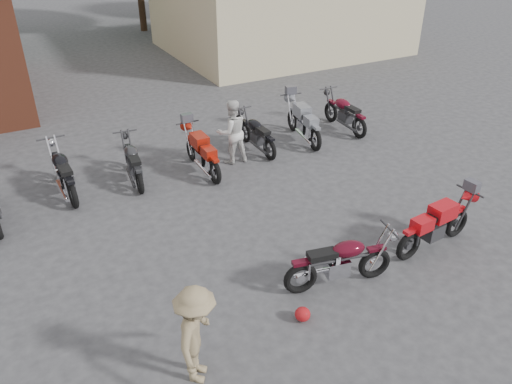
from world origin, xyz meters
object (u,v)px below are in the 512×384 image
row_bike_3 (133,160)px  row_bike_2 (63,170)px  row_bike_6 (303,120)px  row_bike_7 (345,111)px  helmet (303,314)px  row_bike_5 (256,132)px  person_tan (197,335)px  row_bike_4 (202,151)px  person_light (232,132)px  vintage_motorcycle (341,259)px  sportbike (437,223)px

row_bike_3 → row_bike_2: bearing=90.6°
row_bike_6 → row_bike_7: bearing=-78.2°
helmet → row_bike_5: size_ratio=0.14×
person_tan → row_bike_4: bearing=10.8°
person_tan → person_light: bearing=4.3°
vintage_motorcycle → person_light: 5.41m
vintage_motorcycle → row_bike_2: 6.83m
person_light → row_bike_2: (-4.18, 0.37, -0.26)m
row_bike_2 → row_bike_5: (5.09, -0.03, -0.06)m
sportbike → helmet: bearing=-176.8°
vintage_motorcycle → sportbike: vintage_motorcycle is taller
row_bike_3 → row_bike_6: (5.00, 0.12, 0.06)m
row_bike_2 → row_bike_4: size_ratio=1.04×
person_tan → row_bike_7: (7.42, 6.49, -0.22)m
vintage_motorcycle → row_bike_4: (-0.41, 5.25, 0.00)m
row_bike_3 → person_tan: bearing=177.8°
row_bike_6 → person_tan: bearing=145.8°
person_tan → row_bike_5: bearing=-0.2°
row_bike_5 → row_bike_6: 1.52m
helmet → row_bike_6: (3.99, 6.16, 0.49)m
person_light → row_bike_2: 4.21m
helmet → person_light: 6.07m
row_bike_6 → row_bike_7: row_bike_6 is taller
sportbike → row_bike_3: size_ratio=1.03×
vintage_motorcycle → row_bike_7: row_bike_7 is taller
helmet → row_bike_5: row_bike_5 is taller
vintage_motorcycle → row_bike_4: size_ratio=0.99×
helmet → row_bike_3: 6.15m
person_tan → row_bike_4: (2.56, 5.93, -0.22)m
vintage_motorcycle → sportbike: size_ratio=1.01×
sportbike → row_bike_2: 8.29m
row_bike_3 → row_bike_7: 6.53m
row_bike_4 → row_bike_3: bearing=77.8°
vintage_motorcycle → row_bike_3: 5.98m
row_bike_4 → vintage_motorcycle: bearing=-175.7°
vintage_motorcycle → sportbike: bearing=12.5°
sportbike → row_bike_2: (-6.01, 5.70, 0.03)m
person_light → row_bike_6: size_ratio=0.82×
person_light → person_tan: bearing=62.2°
vintage_motorcycle → helmet: (-1.06, -0.44, -0.45)m
person_light → row_bike_3: bearing=-2.9°
vintage_motorcycle → row_bike_5: vintage_motorcycle is taller
row_bike_4 → row_bike_7: row_bike_7 is taller
helmet → row_bike_7: row_bike_7 is taller
row_bike_6 → row_bike_4: bearing=106.5°
person_tan → row_bike_2: size_ratio=0.78×
sportbike → row_bike_2: bearing=131.5°
row_bike_2 → row_bike_6: size_ratio=0.98×
row_bike_3 → row_bike_7: size_ratio=0.94×
sportbike → row_bike_6: size_ratio=0.93×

